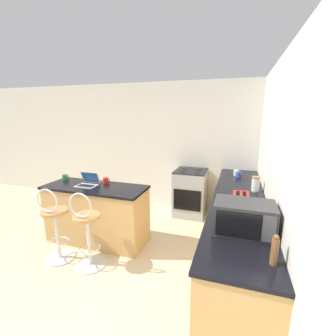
{
  "coord_description": "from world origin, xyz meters",
  "views": [
    {
      "loc": [
        1.51,
        -1.83,
        1.97
      ],
      "look_at": [
        0.32,
        1.98,
        1.01
      ],
      "focal_mm": 24.0,
      "sensor_mm": 36.0,
      "label": 1
    }
  ],
  "objects_px": {
    "microwave": "(244,218)",
    "toaster": "(241,200)",
    "mug_red": "(106,180)",
    "storage_jar": "(256,184)",
    "laptop": "(88,182)",
    "mug_blue": "(239,175)",
    "stove_range": "(190,193)",
    "pepper_mill": "(275,250)",
    "mug_white": "(236,173)",
    "bar_stool_far": "(87,232)",
    "bar_stool_near": "(55,226)",
    "mug_green": "(65,177)"
  },
  "relations": [
    {
      "from": "microwave",
      "to": "toaster",
      "type": "bearing_deg",
      "value": 92.08
    },
    {
      "from": "toaster",
      "to": "mug_red",
      "type": "bearing_deg",
      "value": 170.01
    },
    {
      "from": "microwave",
      "to": "storage_jar",
      "type": "height_order",
      "value": "microwave"
    },
    {
      "from": "laptop",
      "to": "mug_red",
      "type": "relative_size",
      "value": 2.98
    },
    {
      "from": "laptop",
      "to": "mug_blue",
      "type": "distance_m",
      "value": 2.48
    },
    {
      "from": "laptop",
      "to": "stove_range",
      "type": "height_order",
      "value": "laptop"
    },
    {
      "from": "pepper_mill",
      "to": "storage_jar",
      "type": "height_order",
      "value": "pepper_mill"
    },
    {
      "from": "pepper_mill",
      "to": "mug_white",
      "type": "xyz_separation_m",
      "value": [
        -0.3,
        2.44,
        -0.06
      ]
    },
    {
      "from": "bar_stool_far",
      "to": "mug_blue",
      "type": "xyz_separation_m",
      "value": [
        1.82,
        1.74,
        0.45
      ]
    },
    {
      "from": "stove_range",
      "to": "mug_red",
      "type": "bearing_deg",
      "value": -133.43
    },
    {
      "from": "stove_range",
      "to": "bar_stool_near",
      "type": "bearing_deg",
      "value": -126.32
    },
    {
      "from": "laptop",
      "to": "toaster",
      "type": "bearing_deg",
      "value": -4.47
    },
    {
      "from": "mug_red",
      "to": "pepper_mill",
      "type": "distance_m",
      "value": 2.64
    },
    {
      "from": "mug_white",
      "to": "toaster",
      "type": "bearing_deg",
      "value": -87.29
    },
    {
      "from": "bar_stool_near",
      "to": "mug_green",
      "type": "relative_size",
      "value": 10.49
    },
    {
      "from": "microwave",
      "to": "bar_stool_near",
      "type": "bearing_deg",
      "value": 175.79
    },
    {
      "from": "bar_stool_far",
      "to": "storage_jar",
      "type": "bearing_deg",
      "value": 27.42
    },
    {
      "from": "bar_stool_near",
      "to": "mug_red",
      "type": "height_order",
      "value": "bar_stool_near"
    },
    {
      "from": "mug_red",
      "to": "storage_jar",
      "type": "distance_m",
      "value": 2.25
    },
    {
      "from": "bar_stool_far",
      "to": "mug_green",
      "type": "height_order",
      "value": "bar_stool_far"
    },
    {
      "from": "stove_range",
      "to": "microwave",
      "type": "bearing_deg",
      "value": -66.62
    },
    {
      "from": "bar_stool_near",
      "to": "laptop",
      "type": "distance_m",
      "value": 0.76
    },
    {
      "from": "laptop",
      "to": "storage_jar",
      "type": "height_order",
      "value": "storage_jar"
    },
    {
      "from": "mug_green",
      "to": "stove_range",
      "type": "bearing_deg",
      "value": 33.09
    },
    {
      "from": "microwave",
      "to": "toaster",
      "type": "relative_size",
      "value": 2.14
    },
    {
      "from": "bar_stool_near",
      "to": "mug_red",
      "type": "xyz_separation_m",
      "value": [
        0.32,
        0.78,
        0.45
      ]
    },
    {
      "from": "mug_red",
      "to": "bar_stool_far",
      "type": "bearing_deg",
      "value": -76.84
    },
    {
      "from": "pepper_mill",
      "to": "microwave",
      "type": "bearing_deg",
      "value": 116.34
    },
    {
      "from": "mug_red",
      "to": "mug_blue",
      "type": "distance_m",
      "value": 2.23
    },
    {
      "from": "bar_stool_near",
      "to": "storage_jar",
      "type": "xyz_separation_m",
      "value": [
        2.55,
        1.06,
        0.51
      ]
    },
    {
      "from": "laptop",
      "to": "storage_jar",
      "type": "distance_m",
      "value": 2.47
    },
    {
      "from": "pepper_mill",
      "to": "mug_green",
      "type": "height_order",
      "value": "pepper_mill"
    },
    {
      "from": "pepper_mill",
      "to": "mug_white",
      "type": "height_order",
      "value": "pepper_mill"
    },
    {
      "from": "bar_stool_far",
      "to": "toaster",
      "type": "xyz_separation_m",
      "value": [
        1.85,
        0.42,
        0.49
      ]
    },
    {
      "from": "stove_range",
      "to": "toaster",
      "type": "bearing_deg",
      "value": -59.67
    },
    {
      "from": "bar_stool_far",
      "to": "mug_blue",
      "type": "distance_m",
      "value": 2.56
    },
    {
      "from": "stove_range",
      "to": "laptop",
      "type": "bearing_deg",
      "value": -133.9
    },
    {
      "from": "bar_stool_near",
      "to": "mug_blue",
      "type": "height_order",
      "value": "bar_stool_near"
    },
    {
      "from": "stove_range",
      "to": "mug_green",
      "type": "xyz_separation_m",
      "value": [
        -1.88,
        -1.22,
        0.5
      ]
    },
    {
      "from": "bar_stool_far",
      "to": "mug_white",
      "type": "height_order",
      "value": "bar_stool_far"
    },
    {
      "from": "bar_stool_near",
      "to": "toaster",
      "type": "distance_m",
      "value": 2.44
    },
    {
      "from": "mug_red",
      "to": "mug_white",
      "type": "xyz_separation_m",
      "value": [
        1.96,
        1.07,
        0.01
      ]
    },
    {
      "from": "laptop",
      "to": "bar_stool_far",
      "type": "bearing_deg",
      "value": -57.62
    },
    {
      "from": "mug_green",
      "to": "microwave",
      "type": "bearing_deg",
      "value": -18.12
    },
    {
      "from": "laptop",
      "to": "mug_white",
      "type": "bearing_deg",
      "value": 30.15
    },
    {
      "from": "bar_stool_far",
      "to": "bar_stool_near",
      "type": "bearing_deg",
      "value": 180.0
    },
    {
      "from": "toaster",
      "to": "storage_jar",
      "type": "relative_size",
      "value": 1.18
    },
    {
      "from": "storage_jar",
      "to": "pepper_mill",
      "type": "bearing_deg",
      "value": -89.07
    },
    {
      "from": "bar_stool_near",
      "to": "mug_blue",
      "type": "relative_size",
      "value": 11.15
    },
    {
      "from": "pepper_mill",
      "to": "mug_green",
      "type": "relative_size",
      "value": 2.37
    }
  ]
}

